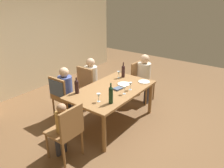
{
  "coord_description": "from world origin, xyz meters",
  "views": [
    {
      "loc": [
        -3.05,
        -2.28,
        2.43
      ],
      "look_at": [
        0.0,
        0.0,
        0.83
      ],
      "focal_mm": 35.41,
      "sensor_mm": 36.0,
      "label": 1
    }
  ],
  "objects_px": {
    "person_child_small": "(62,125)",
    "dinner_plate_host": "(144,82)",
    "person_man_bearded": "(66,89)",
    "wine_glass_far": "(124,88)",
    "wine_glass_near_right": "(119,73)",
    "wine_bottle_tall_green": "(123,71)",
    "wine_bottle_dark_red": "(77,86)",
    "dining_table": "(112,93)",
    "chair_left_end": "(67,129)",
    "dinner_plate_guest_left": "(124,84)",
    "chair_far_left": "(61,93)",
    "person_man_guest": "(145,75)",
    "chair_right_end": "(140,79)",
    "wine_glass_near_left": "(130,84)",
    "wine_bottle_short_olive": "(111,94)",
    "person_woman_host": "(92,77)",
    "wine_glass_centre": "(99,96)",
    "chair_far_right": "(89,83)"
  },
  "relations": [
    {
      "from": "person_woman_host",
      "to": "wine_glass_near_right",
      "type": "distance_m",
      "value": 0.69
    },
    {
      "from": "dining_table",
      "to": "chair_left_end",
      "type": "bearing_deg",
      "value": -175.95
    },
    {
      "from": "wine_glass_near_left",
      "to": "wine_glass_centre",
      "type": "distance_m",
      "value": 0.74
    },
    {
      "from": "chair_far_left",
      "to": "person_man_guest",
      "type": "bearing_deg",
      "value": 62.58
    },
    {
      "from": "chair_far_left",
      "to": "wine_bottle_tall_green",
      "type": "bearing_deg",
      "value": 59.08
    },
    {
      "from": "chair_far_right",
      "to": "wine_glass_near_right",
      "type": "xyz_separation_m",
      "value": [
        0.25,
        -0.65,
        0.3
      ]
    },
    {
      "from": "person_child_small",
      "to": "chair_far_right",
      "type": "bearing_deg",
      "value": 29.15
    },
    {
      "from": "dining_table",
      "to": "wine_bottle_dark_red",
      "type": "relative_size",
      "value": 5.65
    },
    {
      "from": "chair_far_right",
      "to": "wine_bottle_dark_red",
      "type": "bearing_deg",
      "value": -59.68
    },
    {
      "from": "wine_glass_near_left",
      "to": "chair_far_left",
      "type": "bearing_deg",
      "value": 120.23
    },
    {
      "from": "wine_bottle_tall_green",
      "to": "wine_glass_near_left",
      "type": "distance_m",
      "value": 0.67
    },
    {
      "from": "wine_bottle_dark_red",
      "to": "dining_table",
      "type": "bearing_deg",
      "value": -36.95
    },
    {
      "from": "dinner_plate_guest_left",
      "to": "person_man_bearded",
      "type": "bearing_deg",
      "value": 126.11
    },
    {
      "from": "person_man_guest",
      "to": "wine_bottle_tall_green",
      "type": "distance_m",
      "value": 0.66
    },
    {
      "from": "dining_table",
      "to": "wine_glass_centre",
      "type": "distance_m",
      "value": 0.6
    },
    {
      "from": "wine_glass_near_left",
      "to": "dinner_plate_guest_left",
      "type": "height_order",
      "value": "wine_glass_near_left"
    },
    {
      "from": "dining_table",
      "to": "person_child_small",
      "type": "bearing_deg",
      "value": 178.88
    },
    {
      "from": "chair_far_right",
      "to": "person_child_small",
      "type": "relative_size",
      "value": 0.98
    },
    {
      "from": "chair_far_right",
      "to": "wine_glass_centre",
      "type": "distance_m",
      "value": 1.35
    },
    {
      "from": "wine_glass_near_right",
      "to": "dinner_plate_guest_left",
      "type": "xyz_separation_m",
      "value": [
        -0.22,
        -0.29,
        -0.1
      ]
    },
    {
      "from": "wine_bottle_dark_red",
      "to": "dinner_plate_host",
      "type": "height_order",
      "value": "wine_bottle_dark_red"
    },
    {
      "from": "dining_table",
      "to": "chair_right_end",
      "type": "height_order",
      "value": "chair_right_end"
    },
    {
      "from": "person_man_bearded",
      "to": "wine_bottle_short_olive",
      "type": "height_order",
      "value": "wine_bottle_short_olive"
    },
    {
      "from": "person_child_small",
      "to": "wine_glass_near_left",
      "type": "bearing_deg",
      "value": -12.78
    },
    {
      "from": "dining_table",
      "to": "person_man_guest",
      "type": "distance_m",
      "value": 1.23
    },
    {
      "from": "chair_right_end",
      "to": "wine_bottle_dark_red",
      "type": "distance_m",
      "value": 1.82
    },
    {
      "from": "person_child_small",
      "to": "wine_bottle_short_olive",
      "type": "distance_m",
      "value": 0.9
    },
    {
      "from": "wine_bottle_tall_green",
      "to": "wine_bottle_dark_red",
      "type": "relative_size",
      "value": 1.09
    },
    {
      "from": "dinner_plate_guest_left",
      "to": "wine_bottle_dark_red",
      "type": "bearing_deg",
      "value": 151.96
    },
    {
      "from": "chair_right_end",
      "to": "wine_glass_far",
      "type": "xyz_separation_m",
      "value": [
        -1.28,
        -0.4,
        0.3
      ]
    },
    {
      "from": "dinner_plate_guest_left",
      "to": "chair_left_end",
      "type": "bearing_deg",
      "value": -178.86
    },
    {
      "from": "chair_right_end",
      "to": "dinner_plate_guest_left",
      "type": "relative_size",
      "value": 3.56
    },
    {
      "from": "wine_bottle_short_olive",
      "to": "wine_glass_far",
      "type": "height_order",
      "value": "wine_bottle_short_olive"
    },
    {
      "from": "person_child_small",
      "to": "dinner_plate_host",
      "type": "height_order",
      "value": "person_child_small"
    },
    {
      "from": "chair_far_left",
      "to": "person_child_small",
      "type": "relative_size",
      "value": 0.98
    },
    {
      "from": "dining_table",
      "to": "person_man_bearded",
      "type": "xyz_separation_m",
      "value": [
        -0.36,
        0.88,
        -0.02
      ]
    },
    {
      "from": "person_man_bearded",
      "to": "wine_glass_far",
      "type": "bearing_deg",
      "value": 14.78
    },
    {
      "from": "dining_table",
      "to": "chair_left_end",
      "type": "relative_size",
      "value": 1.85
    },
    {
      "from": "person_man_guest",
      "to": "wine_glass_centre",
      "type": "height_order",
      "value": "person_man_guest"
    },
    {
      "from": "person_woman_host",
      "to": "wine_glass_near_right",
      "type": "xyz_separation_m",
      "value": [
        0.14,
        -0.65,
        0.2
      ]
    },
    {
      "from": "chair_right_end",
      "to": "person_child_small",
      "type": "bearing_deg",
      "value": 1.47
    },
    {
      "from": "person_man_guest",
      "to": "wine_glass_near_left",
      "type": "distance_m",
      "value": 1.11
    },
    {
      "from": "chair_far_right",
      "to": "person_man_guest",
      "type": "relative_size",
      "value": 0.81
    },
    {
      "from": "person_child_small",
      "to": "wine_bottle_short_olive",
      "type": "height_order",
      "value": "wine_bottle_short_olive"
    },
    {
      "from": "chair_right_end",
      "to": "wine_glass_near_right",
      "type": "height_order",
      "value": "chair_right_end"
    },
    {
      "from": "dining_table",
      "to": "wine_bottle_short_olive",
      "type": "relative_size",
      "value": 4.81
    },
    {
      "from": "person_woman_host",
      "to": "dinner_plate_host",
      "type": "bearing_deg",
      "value": 12.14
    },
    {
      "from": "wine_glass_near_right",
      "to": "wine_bottle_tall_green",
      "type": "bearing_deg",
      "value": -24.05
    },
    {
      "from": "chair_right_end",
      "to": "wine_glass_centre",
      "type": "relative_size",
      "value": 6.17
    },
    {
      "from": "wine_bottle_tall_green",
      "to": "wine_glass_near_right",
      "type": "relative_size",
      "value": 2.2
    }
  ]
}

